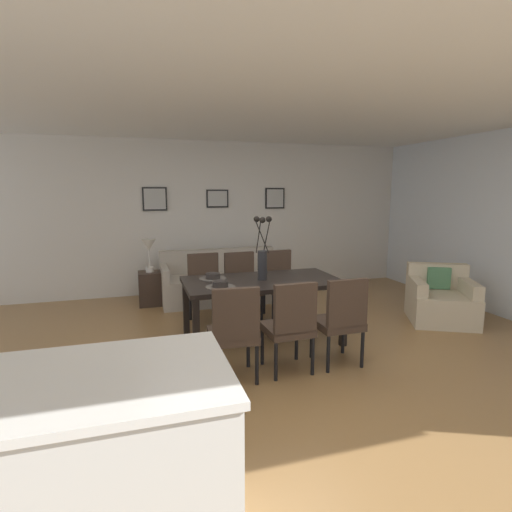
{
  "coord_description": "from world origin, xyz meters",
  "views": [
    {
      "loc": [
        -1.29,
        -3.69,
        1.76
      ],
      "look_at": [
        0.11,
        0.92,
        0.97
      ],
      "focal_mm": 28.02,
      "sensor_mm": 36.0,
      "label": 1
    }
  ],
  "objects": [
    {
      "name": "side_table",
      "position": [
        -1.11,
        2.57,
        0.26
      ],
      "size": [
        0.36,
        0.36,
        0.52
      ],
      "primitive_type": "cube",
      "color": "#33261E",
      "rests_on": "ground"
    },
    {
      "name": "ground_plane",
      "position": [
        0.0,
        0.0,
        0.0
      ],
      "size": [
        9.0,
        9.0,
        0.0
      ],
      "primitive_type": "plane",
      "color": "olive"
    },
    {
      "name": "placemat_near_right",
      "position": [
        -0.44,
        0.83,
        0.74
      ],
      "size": [
        0.32,
        0.32,
        0.01
      ],
      "primitive_type": "cylinder",
      "color": "#4C4742",
      "rests_on": "dining_table"
    },
    {
      "name": "dining_chair_near_left",
      "position": [
        -0.47,
        -0.28,
        0.51
      ],
      "size": [
        0.47,
        0.47,
        0.92
      ],
      "color": "#3D2D23",
      "rests_on": "ground"
    },
    {
      "name": "framed_picture_left",
      "position": [
        -0.96,
        3.18,
        1.63
      ],
      "size": [
        0.4,
        0.03,
        0.39
      ],
      "color": "black"
    },
    {
      "name": "armchair",
      "position": [
        2.65,
        0.61,
        0.29
      ],
      "size": [
        1.08,
        1.08,
        0.75
      ],
      "color": "beige",
      "rests_on": "ground"
    },
    {
      "name": "table_lamp",
      "position": [
        -1.11,
        2.57,
        0.89
      ],
      "size": [
        0.22,
        0.22,
        0.51
      ],
      "color": "beige",
      "rests_on": "side_table"
    },
    {
      "name": "dining_chair_near_right",
      "position": [
        -0.42,
        1.53,
        0.51
      ],
      "size": [
        0.46,
        0.46,
        0.92
      ],
      "color": "#3D2D23",
      "rests_on": "ground"
    },
    {
      "name": "placemat_near_left",
      "position": [
        -0.44,
        0.4,
        0.74
      ],
      "size": [
        0.32,
        0.32,
        0.01
      ],
      "primitive_type": "cylinder",
      "color": "#4C4742",
      "rests_on": "dining_table"
    },
    {
      "name": "ceiling_panel",
      "position": [
        0.0,
        0.4,
        2.64
      ],
      "size": [
        9.0,
        7.2,
        0.08
      ],
      "primitive_type": "cube",
      "color": "white"
    },
    {
      "name": "framed_picture_center",
      "position": [
        0.1,
        3.18,
        1.63
      ],
      "size": [
        0.38,
        0.03,
        0.31
      ],
      "color": "black"
    },
    {
      "name": "dining_chair_mid_left",
      "position": [
        0.64,
        -0.26,
        0.51
      ],
      "size": [
        0.45,
        0.45,
        0.92
      ],
      "color": "#3D2D23",
      "rests_on": "ground"
    },
    {
      "name": "bowl_near_left",
      "position": [
        -0.44,
        0.4,
        0.78
      ],
      "size": [
        0.17,
        0.17,
        0.07
      ],
      "color": "#2D2826",
      "rests_on": "dining_table"
    },
    {
      "name": "back_wall_panel",
      "position": [
        0.0,
        3.25,
        1.3
      ],
      "size": [
        9.0,
        0.1,
        2.6
      ],
      "primitive_type": "cube",
      "color": "silver",
      "rests_on": "ground"
    },
    {
      "name": "sofa",
      "position": [
        0.01,
        2.53,
        0.28
      ],
      "size": [
        1.92,
        0.84,
        0.8
      ],
      "color": "#B2A899",
      "rests_on": "ground"
    },
    {
      "name": "dining_chair_mid_right",
      "position": [
        0.64,
        1.51,
        0.51
      ],
      "size": [
        0.45,
        0.45,
        0.92
      ],
      "color": "#3D2D23",
      "rests_on": "ground"
    },
    {
      "name": "dining_table",
      "position": [
        0.1,
        0.62,
        0.66
      ],
      "size": [
        1.8,
        0.96,
        0.74
      ],
      "color": "black",
      "rests_on": "ground"
    },
    {
      "name": "bowl_near_right",
      "position": [
        -0.44,
        0.83,
        0.78
      ],
      "size": [
        0.17,
        0.17,
        0.07
      ],
      "color": "#2D2826",
      "rests_on": "dining_table"
    },
    {
      "name": "centerpiece_vase",
      "position": [
        0.1,
        0.62,
        1.02
      ],
      "size": [
        0.21,
        0.23,
        0.73
      ],
      "color": "#232326",
      "rests_on": "dining_table"
    },
    {
      "name": "kitchen_island",
      "position": [
        -1.59,
        -1.83,
        0.46
      ],
      "size": [
        1.42,
        0.86,
        0.92
      ],
      "color": "silver",
      "rests_on": "ground"
    },
    {
      "name": "framed_picture_right",
      "position": [
        1.15,
        3.18,
        1.63
      ],
      "size": [
        0.36,
        0.03,
        0.37
      ],
      "color": "black"
    },
    {
      "name": "dining_chair_far_left",
      "position": [
        0.09,
        -0.27,
        0.51
      ],
      "size": [
        0.45,
        0.45,
        0.92
      ],
      "color": "#3D2D23",
      "rests_on": "ground"
    },
    {
      "name": "dining_chair_far_right",
      "position": [
        0.08,
        1.49,
        0.51
      ],
      "size": [
        0.47,
        0.47,
        0.92
      ],
      "color": "#3D2D23",
      "rests_on": "ground"
    }
  ]
}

